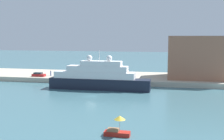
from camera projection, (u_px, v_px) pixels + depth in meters
ground at (91, 96)px, 67.63m from camera, size 400.00×400.00×0.00m
quay_dock at (114, 77)px, 93.67m from camera, size 110.00×21.80×1.47m
large_yacht at (98, 78)px, 76.07m from camera, size 27.71×4.21×10.73m
small_motorboat at (117, 129)px, 40.54m from camera, size 3.78×1.66×3.03m
harbor_building at (197, 57)px, 87.18m from camera, size 17.99×14.66×13.13m
parked_car at (39, 75)px, 90.74m from camera, size 4.25×1.81×1.32m
person_figure at (51, 73)px, 92.21m from camera, size 0.36×0.36×1.81m
mooring_bollard at (108, 78)px, 83.82m from camera, size 0.37×0.37×0.74m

